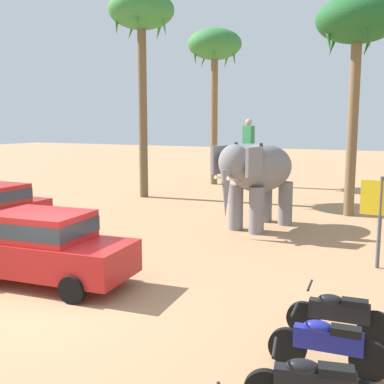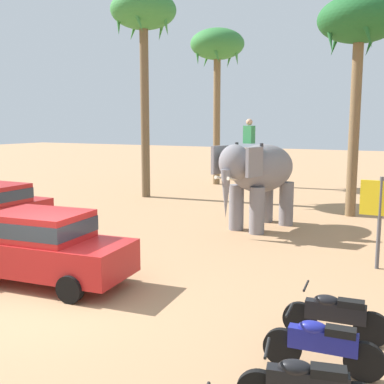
{
  "view_description": "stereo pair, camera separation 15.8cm",
  "coord_description": "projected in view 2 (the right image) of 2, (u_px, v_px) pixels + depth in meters",
  "views": [
    {
      "loc": [
        7.0,
        -7.18,
        3.75
      ],
      "look_at": [
        0.45,
        5.81,
        1.6
      ],
      "focal_mm": 43.92,
      "sensor_mm": 36.0,
      "label": 1
    },
    {
      "loc": [
        7.14,
        -7.11,
        3.75
      ],
      "look_at": [
        0.45,
        5.81,
        1.6
      ],
      "focal_mm": 43.92,
      "sensor_mm": 36.0,
      "label": 2
    }
  ],
  "objects": [
    {
      "name": "palm_tree_far_back",
      "position": [
        217.0,
        50.0,
        27.79
      ],
      "size": [
        3.2,
        3.2,
        9.26
      ],
      "color": "brown",
      "rests_on": "ground"
    },
    {
      "name": "signboard_yellow",
      "position": [
        380.0,
        205.0,
        11.94
      ],
      "size": [
        1.0,
        0.1,
        2.4
      ],
      "color": "#4C4C51",
      "rests_on": "ground"
    },
    {
      "name": "elephant_with_mahout",
      "position": [
        259.0,
        173.0,
        16.55
      ],
      "size": [
        2.46,
        4.02,
        3.88
      ],
      "color": "slate",
      "rests_on": "ground"
    },
    {
      "name": "palm_tree_behind_elephant",
      "position": [
        359.0,
        26.0,
        18.01
      ],
      "size": [
        3.2,
        3.2,
        8.59
      ],
      "color": "brown",
      "rests_on": "ground"
    },
    {
      "name": "motorcycle_mid_row",
      "position": [
        322.0,
        344.0,
        7.04
      ],
      "size": [
        1.8,
        0.55,
        0.94
      ],
      "color": "black",
      "rests_on": "ground"
    },
    {
      "name": "car_sedan_foreground",
      "position": [
        44.0,
        244.0,
        10.98
      ],
      "size": [
        4.26,
        2.21,
        1.7
      ],
      "color": "red",
      "rests_on": "ground"
    },
    {
      "name": "palm_tree_leaning_seaward",
      "position": [
        144.0,
        18.0,
        22.74
      ],
      "size": [
        3.2,
        3.2,
        10.05
      ],
      "color": "brown",
      "rests_on": "ground"
    },
    {
      "name": "ground_plane",
      "position": [
        49.0,
        300.0,
        10.04
      ],
      "size": [
        120.0,
        120.0,
        0.0
      ],
      "primitive_type": "plane",
      "color": "tan"
    },
    {
      "name": "motorcycle_fourth_in_row",
      "position": [
        335.0,
        315.0,
        8.11
      ],
      "size": [
        1.8,
        0.55,
        0.94
      ],
      "color": "black",
      "rests_on": "ground"
    }
  ]
}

